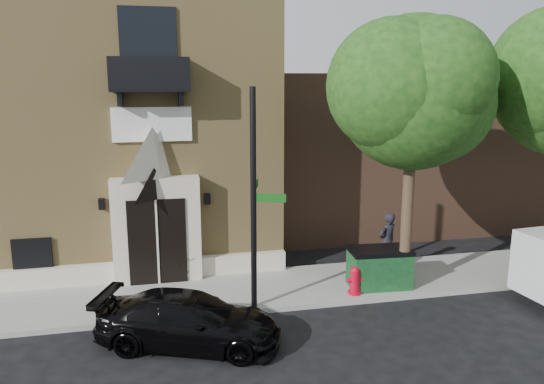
{
  "coord_description": "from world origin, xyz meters",
  "views": [
    {
      "loc": [
        -0.95,
        -13.02,
        6.19
      ],
      "look_at": [
        2.39,
        2.0,
        2.91
      ],
      "focal_mm": 35.0,
      "sensor_mm": 36.0,
      "label": 1
    }
  ],
  "objects_px": {
    "black_sedan": "(189,320)",
    "street_sign": "(254,200)",
    "fire_hydrant": "(355,281)",
    "dumpster": "(379,267)",
    "pedestrian_near": "(387,242)"
  },
  "relations": [
    {
      "from": "fire_hydrant",
      "to": "pedestrian_near",
      "type": "height_order",
      "value": "pedestrian_near"
    },
    {
      "from": "black_sedan",
      "to": "pedestrian_near",
      "type": "height_order",
      "value": "pedestrian_near"
    },
    {
      "from": "street_sign",
      "to": "black_sedan",
      "type": "bearing_deg",
      "value": -122.62
    },
    {
      "from": "pedestrian_near",
      "to": "fire_hydrant",
      "type": "bearing_deg",
      "value": 18.48
    },
    {
      "from": "dumpster",
      "to": "pedestrian_near",
      "type": "distance_m",
      "value": 1.52
    },
    {
      "from": "black_sedan",
      "to": "dumpster",
      "type": "relative_size",
      "value": 2.34
    },
    {
      "from": "fire_hydrant",
      "to": "pedestrian_near",
      "type": "relative_size",
      "value": 0.43
    },
    {
      "from": "black_sedan",
      "to": "fire_hydrant",
      "type": "distance_m",
      "value": 5.11
    },
    {
      "from": "black_sedan",
      "to": "street_sign",
      "type": "distance_m",
      "value": 3.45
    },
    {
      "from": "black_sedan",
      "to": "dumpster",
      "type": "distance_m",
      "value": 6.1
    },
    {
      "from": "dumpster",
      "to": "street_sign",
      "type": "bearing_deg",
      "value": -167.56
    },
    {
      "from": "black_sedan",
      "to": "dumpster",
      "type": "bearing_deg",
      "value": -49.86
    },
    {
      "from": "fire_hydrant",
      "to": "dumpster",
      "type": "distance_m",
      "value": 1.01
    },
    {
      "from": "black_sedan",
      "to": "street_sign",
      "type": "bearing_deg",
      "value": -30.91
    },
    {
      "from": "dumpster",
      "to": "pedestrian_near",
      "type": "height_order",
      "value": "pedestrian_near"
    }
  ]
}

